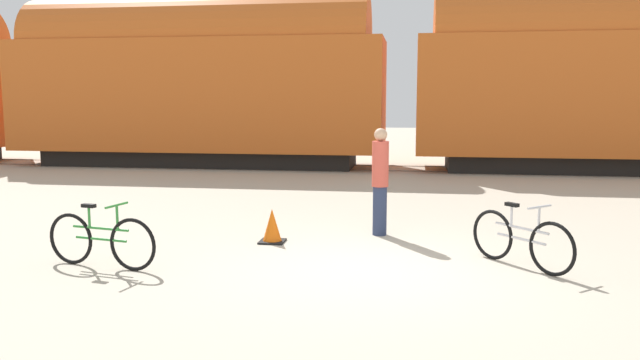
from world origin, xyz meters
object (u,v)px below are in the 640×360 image
object	(u,v)px
bicycle_green	(101,240)
person_in_red	(380,180)
bicycle_silver	(521,240)
traffic_cone	(272,227)
freight_train	(401,77)

from	to	relation	value
bicycle_green	person_in_red	distance (m)	4.56
person_in_red	bicycle_silver	bearing A→B (deg)	-147.00
bicycle_silver	traffic_cone	size ratio (longest dim) A/B	2.42
bicycle_green	bicycle_silver	bearing A→B (deg)	8.87
bicycle_silver	bicycle_green	bearing A→B (deg)	-171.13
bicycle_green	person_in_red	size ratio (longest dim) A/B	0.95
person_in_red	traffic_cone	world-z (taller)	person_in_red
bicycle_silver	traffic_cone	distance (m)	3.84
traffic_cone	bicycle_green	bearing A→B (deg)	-137.54
freight_train	bicycle_green	world-z (taller)	freight_train
bicycle_silver	person_in_red	distance (m)	2.74
freight_train	traffic_cone	bearing A→B (deg)	-99.17
person_in_red	traffic_cone	bearing A→B (deg)	99.32
traffic_cone	freight_train	bearing A→B (deg)	80.83
bicycle_green	bicycle_silver	xyz separation A→B (m)	(5.72, 0.89, -0.00)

